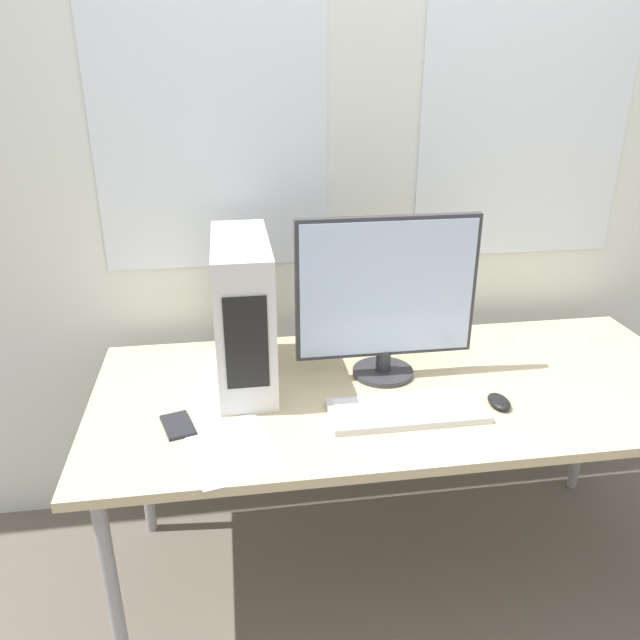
# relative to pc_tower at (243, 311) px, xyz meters

# --- Properties ---
(wall_back) EXTENTS (8.00, 0.07, 2.70)m
(wall_back) POSITION_rel_pc_tower_xyz_m (0.48, 0.42, 0.38)
(wall_back) COLOR silver
(wall_back) RESTS_ON ground_plane
(desk) EXTENTS (1.91, 0.84, 0.75)m
(desk) POSITION_rel_pc_tower_xyz_m (0.48, -0.13, -0.28)
(desk) COLOR #D1BA8E
(desk) RESTS_ON ground_plane
(pc_tower) EXTENTS (0.17, 0.47, 0.45)m
(pc_tower) POSITION_rel_pc_tower_xyz_m (0.00, 0.00, 0.00)
(pc_tower) COLOR silver
(pc_tower) RESTS_ON desk
(monitor_main) EXTENTS (0.56, 0.19, 0.52)m
(monitor_main) POSITION_rel_pc_tower_xyz_m (0.44, -0.05, 0.05)
(monitor_main) COLOR #333338
(monitor_main) RESTS_ON desk
(keyboard) EXTENTS (0.45, 0.18, 0.02)m
(keyboard) POSITION_rel_pc_tower_xyz_m (0.44, -0.29, -0.22)
(keyboard) COLOR silver
(keyboard) RESTS_ON desk
(mouse) EXTENTS (0.06, 0.10, 0.03)m
(mouse) POSITION_rel_pc_tower_xyz_m (0.73, -0.29, -0.21)
(mouse) COLOR black
(mouse) RESTS_ON desk
(cell_phone) EXTENTS (0.11, 0.14, 0.01)m
(cell_phone) POSITION_rel_pc_tower_xyz_m (-0.20, -0.26, -0.22)
(cell_phone) COLOR #232328
(cell_phone) RESTS_ON desk
(paper_sheet_left) EXTENTS (0.27, 0.33, 0.00)m
(paper_sheet_left) POSITION_rel_pc_tower_xyz_m (-0.06, -0.39, -0.23)
(paper_sheet_left) COLOR white
(paper_sheet_left) RESTS_ON desk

